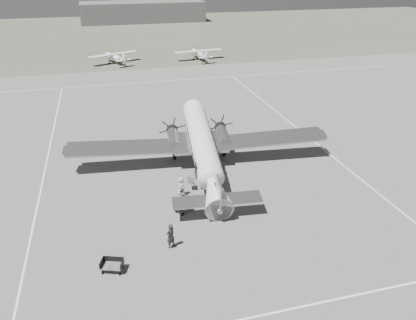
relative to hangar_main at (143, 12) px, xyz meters
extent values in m
plane|color=slate|center=(-5.00, -120.00, -3.30)|extent=(260.00, 260.00, 0.00)
cube|color=white|center=(-5.00, -134.00, -3.29)|extent=(60.00, 0.15, 0.01)
cube|color=white|center=(7.00, -120.00, -3.29)|extent=(0.15, 80.00, 0.01)
cube|color=white|center=(-23.00, -110.00, -3.29)|extent=(0.15, 60.00, 0.01)
cube|color=white|center=(-5.00, -80.00, -3.29)|extent=(90.00, 0.15, 0.01)
cube|color=#58564A|center=(-5.00, -25.00, -3.30)|extent=(260.00, 90.00, 0.01)
cube|color=slate|center=(0.00, 0.00, -0.30)|extent=(42.00, 14.00, 6.00)
cube|color=#595959|center=(0.00, 0.00, 3.00)|extent=(42.00, 14.00, 0.60)
imported|color=#2A2A2A|center=(-12.76, -126.19, -2.28)|extent=(0.89, 0.81, 2.04)
imported|color=#AAAAA8|center=(-10.71, -120.61, -2.42)|extent=(0.85, 0.99, 1.76)
imported|color=silver|center=(-10.56, -119.13, -2.38)|extent=(0.87, 1.05, 1.84)
camera|label=1|loc=(-16.28, -150.28, 15.81)|focal=35.00mm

